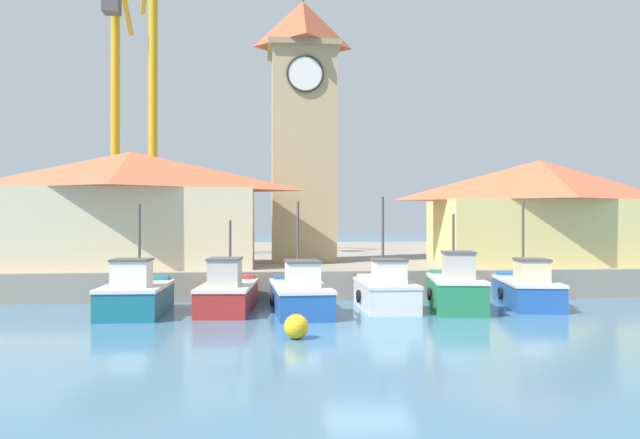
{
  "coord_description": "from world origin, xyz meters",
  "views": [
    {
      "loc": [
        -3.1,
        -18.16,
        3.38
      ],
      "look_at": [
        -0.46,
        10.46,
        3.5
      ],
      "focal_mm": 35.0,
      "sensor_mm": 36.0,
      "label": 1
    }
  ],
  "objects_px": {
    "fishing_boat_far_left": "(136,295)",
    "mooring_buoy": "(296,327)",
    "warehouse_left": "(131,208)",
    "port_crane_near": "(153,121)",
    "clock_tower": "(303,125)",
    "fishing_boat_left_inner": "(300,294)",
    "fishing_boat_center": "(456,289)",
    "fishing_boat_left_outer": "(228,293)",
    "port_crane_far": "(116,145)",
    "warehouse_right": "(540,211)",
    "fishing_boat_mid_right": "(527,289)",
    "fishing_boat_mid_left": "(385,291)"
  },
  "relations": [
    {
      "from": "fishing_boat_far_left",
      "to": "mooring_buoy",
      "type": "xyz_separation_m",
      "value": [
        5.58,
        -5.27,
        -0.35
      ]
    },
    {
      "from": "warehouse_left",
      "to": "port_crane_near",
      "type": "bearing_deg",
      "value": 93.12
    },
    {
      "from": "clock_tower",
      "to": "fishing_boat_left_inner",
      "type": "bearing_deg",
      "value": -94.28
    },
    {
      "from": "fishing_boat_far_left",
      "to": "fishing_boat_left_inner",
      "type": "relative_size",
      "value": 0.81
    },
    {
      "from": "fishing_boat_center",
      "to": "clock_tower",
      "type": "bearing_deg",
      "value": 116.63
    },
    {
      "from": "fishing_boat_left_outer",
      "to": "port_crane_near",
      "type": "relative_size",
      "value": 0.23
    },
    {
      "from": "fishing_boat_left_inner",
      "to": "port_crane_far",
      "type": "xyz_separation_m",
      "value": [
        -10.55,
        16.69,
        7.53
      ]
    },
    {
      "from": "fishing_boat_left_inner",
      "to": "warehouse_right",
      "type": "relative_size",
      "value": 0.49
    },
    {
      "from": "fishing_boat_mid_right",
      "to": "warehouse_left",
      "type": "bearing_deg",
      "value": 158.58
    },
    {
      "from": "warehouse_left",
      "to": "mooring_buoy",
      "type": "height_order",
      "value": "warehouse_left"
    },
    {
      "from": "fishing_boat_mid_left",
      "to": "mooring_buoy",
      "type": "xyz_separation_m",
      "value": [
        -3.78,
        -5.85,
        -0.33
      ]
    },
    {
      "from": "port_crane_near",
      "to": "mooring_buoy",
      "type": "height_order",
      "value": "port_crane_near"
    },
    {
      "from": "warehouse_right",
      "to": "port_crane_far",
      "type": "bearing_deg",
      "value": 157.26
    },
    {
      "from": "fishing_boat_left_outer",
      "to": "warehouse_right",
      "type": "height_order",
      "value": "warehouse_right"
    },
    {
      "from": "port_crane_far",
      "to": "mooring_buoy",
      "type": "xyz_separation_m",
      "value": [
        10.14,
        -21.93,
        -7.85
      ]
    },
    {
      "from": "fishing_boat_mid_left",
      "to": "port_crane_near",
      "type": "relative_size",
      "value": 0.2
    },
    {
      "from": "fishing_boat_mid_left",
      "to": "clock_tower",
      "type": "distance_m",
      "value": 13.0
    },
    {
      "from": "fishing_boat_far_left",
      "to": "fishing_boat_mid_left",
      "type": "distance_m",
      "value": 9.38
    },
    {
      "from": "port_crane_far",
      "to": "mooring_buoy",
      "type": "bearing_deg",
      "value": -65.2
    },
    {
      "from": "clock_tower",
      "to": "fishing_boat_mid_left",
      "type": "bearing_deg",
      "value": -75.44
    },
    {
      "from": "fishing_boat_mid_left",
      "to": "port_crane_far",
      "type": "bearing_deg",
      "value": 130.88
    },
    {
      "from": "fishing_boat_mid_left",
      "to": "port_crane_far",
      "type": "xyz_separation_m",
      "value": [
        -13.92,
        16.08,
        7.52
      ]
    },
    {
      "from": "fishing_boat_far_left",
      "to": "port_crane_far",
      "type": "xyz_separation_m",
      "value": [
        -4.56,
        16.66,
        7.5
      ]
    },
    {
      "from": "fishing_boat_left_inner",
      "to": "port_crane_far",
      "type": "distance_m",
      "value": 21.14
    },
    {
      "from": "clock_tower",
      "to": "mooring_buoy",
      "type": "bearing_deg",
      "value": -94.37
    },
    {
      "from": "clock_tower",
      "to": "warehouse_left",
      "type": "height_order",
      "value": "clock_tower"
    },
    {
      "from": "fishing_boat_far_left",
      "to": "fishing_boat_left_inner",
      "type": "bearing_deg",
      "value": -0.3
    },
    {
      "from": "fishing_boat_mid_right",
      "to": "fishing_boat_left_inner",
      "type": "bearing_deg",
      "value": -174.12
    },
    {
      "from": "port_crane_far",
      "to": "port_crane_near",
      "type": "bearing_deg",
      "value": -10.94
    },
    {
      "from": "fishing_boat_center",
      "to": "warehouse_right",
      "type": "distance_m",
      "value": 10.01
    },
    {
      "from": "port_crane_far",
      "to": "fishing_boat_left_outer",
      "type": "bearing_deg",
      "value": -63.94
    },
    {
      "from": "fishing_boat_mid_left",
      "to": "warehouse_left",
      "type": "height_order",
      "value": "warehouse_left"
    },
    {
      "from": "fishing_boat_mid_left",
      "to": "clock_tower",
      "type": "height_order",
      "value": "clock_tower"
    },
    {
      "from": "port_crane_near",
      "to": "port_crane_far",
      "type": "height_order",
      "value": "port_crane_near"
    },
    {
      "from": "warehouse_left",
      "to": "warehouse_right",
      "type": "relative_size",
      "value": 1.14
    },
    {
      "from": "clock_tower",
      "to": "port_crane_near",
      "type": "relative_size",
      "value": 0.72
    },
    {
      "from": "fishing_boat_far_left",
      "to": "warehouse_right",
      "type": "height_order",
      "value": "warehouse_right"
    },
    {
      "from": "fishing_boat_mid_left",
      "to": "fishing_boat_mid_right",
      "type": "bearing_deg",
      "value": 3.27
    },
    {
      "from": "fishing_boat_center",
      "to": "fishing_boat_mid_right",
      "type": "bearing_deg",
      "value": 14.16
    },
    {
      "from": "warehouse_right",
      "to": "fishing_boat_mid_right",
      "type": "bearing_deg",
      "value": -118.98
    },
    {
      "from": "fishing_boat_far_left",
      "to": "warehouse_left",
      "type": "height_order",
      "value": "warehouse_left"
    },
    {
      "from": "fishing_boat_far_left",
      "to": "mooring_buoy",
      "type": "bearing_deg",
      "value": -43.37
    },
    {
      "from": "fishing_boat_far_left",
      "to": "port_crane_far",
      "type": "bearing_deg",
      "value": 105.3
    },
    {
      "from": "fishing_boat_far_left",
      "to": "port_crane_near",
      "type": "relative_size",
      "value": 0.2
    },
    {
      "from": "fishing_boat_center",
      "to": "warehouse_left",
      "type": "xyz_separation_m",
      "value": [
        -13.74,
        7.45,
        3.29
      ]
    },
    {
      "from": "fishing_boat_left_inner",
      "to": "fishing_boat_center",
      "type": "height_order",
      "value": "fishing_boat_left_inner"
    },
    {
      "from": "fishing_boat_mid_right",
      "to": "port_crane_far",
      "type": "height_order",
      "value": "port_crane_far"
    },
    {
      "from": "fishing_boat_far_left",
      "to": "port_crane_near",
      "type": "xyz_separation_m",
      "value": [
        -2.21,
        16.21,
        8.96
      ]
    },
    {
      "from": "fishing_boat_mid_right",
      "to": "port_crane_near",
      "type": "xyz_separation_m",
      "value": [
        -17.41,
        15.29,
        8.99
      ]
    },
    {
      "from": "fishing_boat_left_inner",
      "to": "port_crane_near",
      "type": "bearing_deg",
      "value": 116.81
    }
  ]
}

